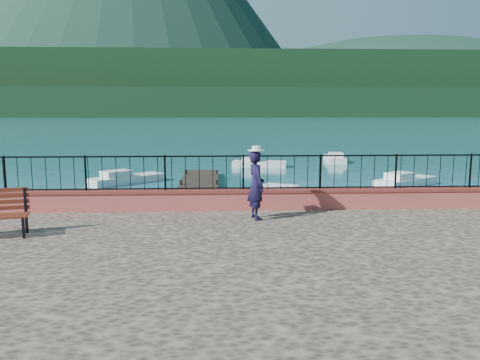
{
  "coord_description": "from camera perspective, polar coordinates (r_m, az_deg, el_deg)",
  "views": [
    {
      "loc": [
        -1.02,
        -9.39,
        3.99
      ],
      "look_at": [
        -0.47,
        2.0,
        2.3
      ],
      "focal_mm": 35.0,
      "sensor_mm": 36.0,
      "label": 1
    }
  ],
  "objects": [
    {
      "name": "ground",
      "position": [
        10.25,
        3.28,
        -14.48
      ],
      "size": [
        2000.0,
        2000.0,
        0.0
      ],
      "primitive_type": "plane",
      "color": "#19596B",
      "rests_on": "ground"
    },
    {
      "name": "parapet",
      "position": [
        13.37,
        1.67,
        -2.36
      ],
      "size": [
        28.0,
        0.46,
        0.58
      ],
      "primitive_type": "cube",
      "color": "#A93D40",
      "rests_on": "promenade"
    },
    {
      "name": "railing",
      "position": [
        13.25,
        1.69,
        0.9
      ],
      "size": [
        27.0,
        0.05,
        0.95
      ],
      "primitive_type": "cube",
      "color": "black",
      "rests_on": "parapet"
    },
    {
      "name": "dock",
      "position": [
        21.76,
        -5.3,
        -1.78
      ],
      "size": [
        2.0,
        16.0,
        0.3
      ],
      "primitive_type": "cube",
      "color": "#2D231C",
      "rests_on": "ground"
    },
    {
      "name": "far_forest",
      "position": [
        309.43,
        -2.61,
        9.34
      ],
      "size": [
        900.0,
        60.0,
        18.0
      ],
      "primitive_type": "cube",
      "color": "black",
      "rests_on": "ground"
    },
    {
      "name": "foothills",
      "position": [
        369.83,
        -2.65,
        11.2
      ],
      "size": [
        900.0,
        120.0,
        44.0
      ],
      "primitive_type": "cube",
      "color": "black",
      "rests_on": "ground"
    },
    {
      "name": "companion_hill",
      "position": [
        610.8,
        18.62,
        7.61
      ],
      "size": [
        448.0,
        384.0,
        180.0
      ],
      "primitive_type": "ellipsoid",
      "color": "#142D23",
      "rests_on": "ground"
    },
    {
      "name": "person",
      "position": [
        12.06,
        1.98,
        -0.63
      ],
      "size": [
        0.59,
        0.74,
        1.78
      ],
      "primitive_type": "imported",
      "rotation": [
        0.0,
        0.0,
        1.85
      ],
      "color": "black",
      "rests_on": "promenade"
    },
    {
      "name": "hat",
      "position": [
        11.95,
        2.0,
        3.89
      ],
      "size": [
        0.44,
        0.44,
        0.12
      ],
      "primitive_type": "cylinder",
      "color": "white",
      "rests_on": "person"
    },
    {
      "name": "boat_1",
      "position": [
        20.3,
        6.51,
        -1.81
      ],
      "size": [
        4.39,
        3.24,
        0.8
      ],
      "primitive_type": "cube",
      "rotation": [
        0.0,
        0.0,
        -0.51
      ],
      "color": "white",
      "rests_on": "ground"
    },
    {
      "name": "boat_2",
      "position": [
        26.56,
        19.56,
        0.17
      ],
      "size": [
        4.0,
        3.34,
        0.8
      ],
      "primitive_type": "cube",
      "rotation": [
        0.0,
        0.0,
        0.61
      ],
      "color": "silver",
      "rests_on": "ground"
    },
    {
      "name": "boat_3",
      "position": [
        26.65,
        -13.63,
        0.44
      ],
      "size": [
        4.03,
        3.79,
        0.8
      ],
      "primitive_type": "cube",
      "rotation": [
        0.0,
        0.0,
        0.73
      ],
      "color": "silver",
      "rests_on": "ground"
    },
    {
      "name": "boat_4",
      "position": [
        33.65,
        2.38,
        2.29
      ],
      "size": [
        3.98,
        1.95,
        0.8
      ],
      "primitive_type": "cube",
      "rotation": [
        0.0,
        0.0,
        -0.18
      ],
      "color": "silver",
      "rests_on": "ground"
    },
    {
      "name": "boat_5",
      "position": [
        37.77,
        11.48,
        2.8
      ],
      "size": [
        1.7,
        3.99,
        0.8
      ],
      "primitive_type": "cube",
      "rotation": [
        0.0,
        0.0,
        1.47
      ],
      "color": "silver",
      "rests_on": "ground"
    }
  ]
}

